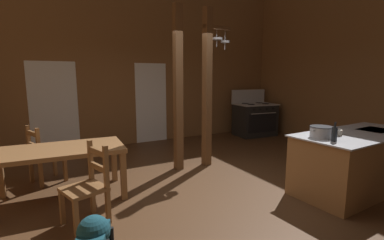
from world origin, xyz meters
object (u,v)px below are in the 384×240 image
Objects in this scene: ladderback_chair_near_window at (88,186)px; bottle_tall_on_counter at (334,134)px; kitchen_island at (356,161)px; mixing_bowl_on_counter at (334,132)px; ladderback_chair_by_post at (44,156)px; stockpot_on_counter at (321,132)px; dining_table at (60,154)px; stove_range at (255,119)px.

bottle_tall_on_counter is (2.91, -1.09, 0.54)m from ladderback_chair_near_window.
kitchen_island is 0.69m from mixing_bowl_on_counter.
mixing_bowl_on_counter is (-0.48, 0.09, 0.49)m from kitchen_island.
ladderback_chair_by_post is (-4.20, 2.59, 0.01)m from kitchen_island.
ladderback_chair_near_window is at bearing 165.69° from mixing_bowl_on_counter.
kitchen_island is 0.95m from stockpot_on_counter.
stockpot_on_counter is at bearing -36.51° from ladderback_chair_by_post.
mixing_bowl_on_counter is (3.51, -1.70, 0.28)m from dining_table.
ladderback_chair_near_window is (0.24, -0.87, -0.20)m from dining_table.
ladderback_chair_near_window reaches higher than dining_table.
stockpot_on_counter is 0.24m from bottle_tall_on_counter.
ladderback_chair_by_post is (-0.45, 1.66, 0.00)m from ladderback_chair_near_window.
mixing_bowl_on_counter is 0.89× the size of bottle_tall_on_counter.
dining_table is at bearing 154.12° from mixing_bowl_on_counter.
stove_range is 4.51m from bottle_tall_on_counter.
stove_range is at bearing 29.60° from ladderback_chair_near_window.
stockpot_on_counter is at bearing 175.46° from kitchen_island.
ladderback_chair_near_window is at bearing 166.22° from kitchen_island.
bottle_tall_on_counter reaches higher than stockpot_on_counter.
dining_table is at bearing 148.08° from bottle_tall_on_counter.
dining_table is 6.85× the size of bottle_tall_on_counter.
ladderback_chair_by_post is at bearing 143.49° from stockpot_on_counter.
kitchen_island is 3.86m from ladderback_chair_near_window.
stove_range is 5.78m from ladderback_chair_near_window.
stockpot_on_counter is 0.31m from mixing_bowl_on_counter.
ladderback_chair_near_window and ladderback_chair_by_post have the same top height.
stockpot_on_counter reaches higher than ladderback_chair_by_post.
bottle_tall_on_counter is (-0.85, -0.17, 0.55)m from kitchen_island.
bottle_tall_on_counter reaches higher than mixing_bowl_on_counter.
bottle_tall_on_counter is at bearing -31.92° from dining_table.
ladderback_chair_near_window is 3.13m from stockpot_on_counter.
stockpot_on_counter reaches higher than mixing_bowl_on_counter.
dining_table is at bearing -159.31° from stove_range.
ladderback_chair_by_post is at bearing 146.06° from mixing_bowl_on_counter.
mixing_bowl_on_counter is (-1.76, -3.69, 0.45)m from stove_range.
stockpot_on_counter is (3.20, -1.72, 0.32)m from dining_table.
stove_range reaches higher than mixing_bowl_on_counter.
mixing_bowl_on_counter is at bearing 169.81° from kitchen_island.
ladderback_chair_by_post is (-0.21, 0.80, -0.20)m from dining_table.
bottle_tall_on_counter is (-2.12, -3.95, 0.51)m from stove_range.
mixing_bowl_on_counter is at bearing 35.51° from bottle_tall_on_counter.
mixing_bowl_on_counter reaches higher than ladderback_chair_near_window.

